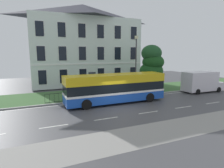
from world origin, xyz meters
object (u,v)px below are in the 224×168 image
at_px(evergreen_tree, 151,69).
at_px(georgian_townhouse, 84,44).
at_px(litter_bin, 77,93).
at_px(single_decker_bus, 116,88).
at_px(white_panel_van, 201,82).
at_px(street_lamp_post, 136,61).

bearing_deg(evergreen_tree, georgian_townhouse, 126.64).
bearing_deg(litter_bin, evergreen_tree, 7.55).
relative_size(single_decker_bus, white_panel_van, 1.85).
xyz_separation_m(evergreen_tree, street_lamp_post, (-3.51, -1.83, 1.14)).
height_order(evergreen_tree, single_decker_bus, evergreen_tree).
bearing_deg(evergreen_tree, litter_bin, -172.45).
bearing_deg(litter_bin, georgian_townhouse, 70.49).
distance_m(georgian_townhouse, evergreen_tree, 12.23).
xyz_separation_m(georgian_townhouse, single_decker_bus, (-0.44, -13.88, -4.97)).
distance_m(evergreen_tree, white_panel_van, 6.82).
xyz_separation_m(evergreen_tree, white_panel_van, (5.27, -4.01, -1.62)).
bearing_deg(single_decker_bus, litter_bin, 138.00).
relative_size(single_decker_bus, street_lamp_post, 1.50).
bearing_deg(georgian_townhouse, litter_bin, -109.51).
bearing_deg(white_panel_van, georgian_townhouse, 134.56).
relative_size(evergreen_tree, single_decker_bus, 0.58).
height_order(georgian_townhouse, evergreen_tree, georgian_townhouse).
xyz_separation_m(white_panel_van, litter_bin, (-16.09, 2.58, -0.69)).
bearing_deg(white_panel_van, single_decker_bus, -175.74).
xyz_separation_m(white_panel_van, street_lamp_post, (-8.78, 2.18, 2.76)).
distance_m(evergreen_tree, single_decker_bus, 8.79).
relative_size(georgian_townhouse, litter_bin, 15.23).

